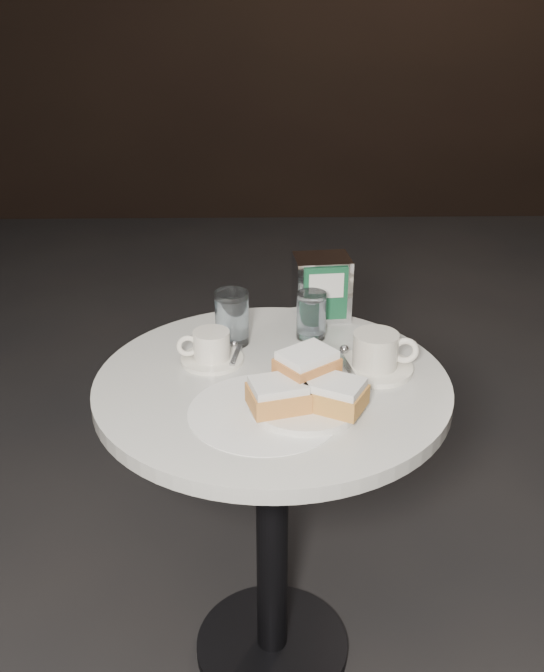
{
  "coord_description": "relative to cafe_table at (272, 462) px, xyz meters",
  "views": [
    {
      "loc": [
        -0.02,
        -1.28,
        1.47
      ],
      "look_at": [
        0.0,
        0.02,
        0.83
      ],
      "focal_mm": 40.0,
      "sensor_mm": 36.0,
      "label": 1
    }
  ],
  "objects": [
    {
      "name": "beignet_plate",
      "position": [
        0.06,
        -0.11,
        0.23
      ],
      "size": [
        0.23,
        0.21,
        0.1
      ],
      "rotation": [
        0.0,
        0.0,
        -0.05
      ],
      "color": "silver",
      "rests_on": "cafe_table"
    },
    {
      "name": "coffee_cup_right",
      "position": [
        0.21,
        0.03,
        0.23
      ],
      "size": [
        0.17,
        0.17,
        0.08
      ],
      "rotation": [
        0.0,
        0.0,
        -0.08
      ],
      "color": "white",
      "rests_on": "cafe_table"
    },
    {
      "name": "napkin_dispenser",
      "position": [
        0.12,
        0.3,
        0.27
      ],
      "size": [
        0.13,
        0.12,
        0.14
      ],
      "rotation": [
        0.0,
        0.0,
        0.1
      ],
      "color": "white",
      "rests_on": "cafe_table"
    },
    {
      "name": "sugar_spill",
      "position": [
        -0.02,
        -0.12,
        0.2
      ],
      "size": [
        0.35,
        0.35,
        0.0
      ],
      "primitive_type": "cylinder",
      "rotation": [
        0.0,
        0.0,
        -0.3
      ],
      "color": "white",
      "rests_on": "cafe_table"
    },
    {
      "name": "coffee_cup_left",
      "position": [
        -0.12,
        0.08,
        0.23
      ],
      "size": [
        0.14,
        0.14,
        0.07
      ],
      "rotation": [
        0.0,
        0.0,
        0.1
      ],
      "color": "white",
      "rests_on": "cafe_table"
    },
    {
      "name": "water_glass_right",
      "position": [
        0.09,
        0.19,
        0.25
      ],
      "size": [
        0.08,
        0.08,
        0.1
      ],
      "rotation": [
        0.0,
        0.0,
        0.2
      ],
      "color": "white",
      "rests_on": "cafe_table"
    },
    {
      "name": "water_glass_left",
      "position": [
        -0.08,
        0.16,
        0.25
      ],
      "size": [
        0.09,
        0.09,
        0.12
      ],
      "rotation": [
        0.0,
        0.0,
        0.24
      ],
      "color": "white",
      "rests_on": "cafe_table"
    },
    {
      "name": "cafe_table",
      "position": [
        0.0,
        0.0,
        0.0
      ],
      "size": [
        0.7,
        0.7,
        0.74
      ],
      "color": "black",
      "rests_on": "ground"
    },
    {
      "name": "ground",
      "position": [
        0.0,
        0.0,
        -0.55
      ],
      "size": [
        7.0,
        7.0,
        0.0
      ],
      "primitive_type": "plane",
      "color": "black",
      "rests_on": "ground"
    }
  ]
}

